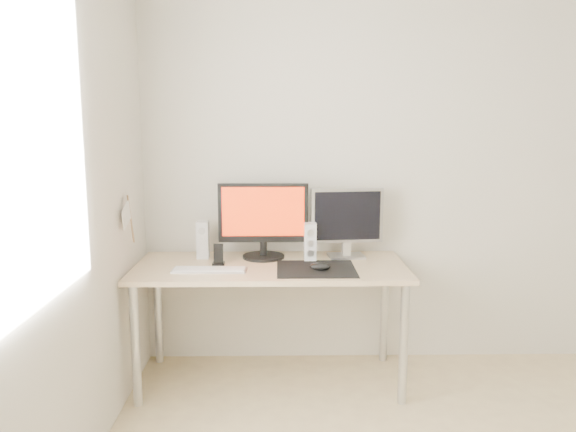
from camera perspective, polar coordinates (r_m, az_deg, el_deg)
name	(u,v)px	position (r m, az deg, el deg)	size (l,w,h in m)	color
wall_back	(415,171)	(3.71, 12.81, 4.44)	(3.50, 3.50, 0.00)	silver
wall_left	(16,218)	(2.06, -25.90, -0.16)	(3.50, 3.50, 0.00)	silver
window_pane	(14,142)	(2.04, -26.10, 6.79)	(1.30, 1.30, 0.00)	white
mousepad	(316,269)	(3.24, 2.88, -5.39)	(0.45, 0.40, 0.00)	black
mouse	(320,266)	(3.20, 3.28, -5.13)	(0.12, 0.07, 0.04)	black
desk	(271,278)	(3.35, -1.78, -6.27)	(1.60, 0.70, 0.73)	#D1B587
main_monitor	(263,218)	(3.44, -2.53, -0.18)	(0.55, 0.26, 0.47)	black
second_monitor	(347,219)	(3.48, 6.00, -0.33)	(0.45, 0.18, 0.43)	silver
speaker_left	(203,240)	(3.51, -8.64, -2.40)	(0.07, 0.09, 0.23)	silver
speaker_right	(310,242)	(3.42, 2.26, -2.62)	(0.07, 0.09, 0.23)	white
keyboard	(210,270)	(3.22, -7.98, -5.42)	(0.42, 0.13, 0.02)	#B9B9BB
phone_dock	(219,259)	(3.34, -7.07, -4.31)	(0.07, 0.06, 0.13)	black
pennant	(128,216)	(3.23, -15.96, -0.02)	(0.01, 0.23, 0.29)	#A57F54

